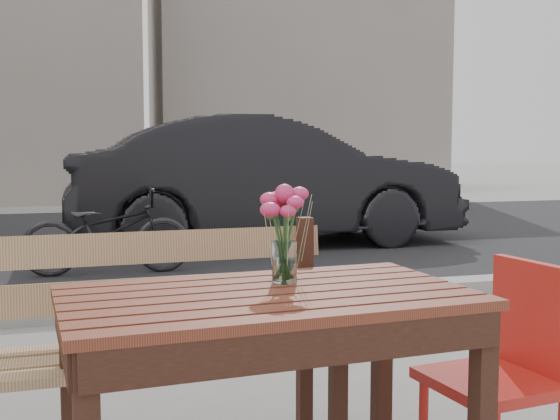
% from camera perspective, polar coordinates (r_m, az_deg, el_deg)
% --- Properties ---
extents(street, '(30.00, 8.12, 0.12)m').
position_cam_1_polar(street, '(7.01, -13.36, -4.27)').
color(street, black).
rests_on(street, ground).
extents(backdrop_buildings, '(15.50, 4.00, 8.00)m').
position_cam_1_polar(backdrop_buildings, '(16.43, -14.69, 13.58)').
color(backdrop_buildings, gray).
rests_on(backdrop_buildings, ground).
extents(main_table, '(1.25, 0.78, 0.74)m').
position_cam_1_polar(main_table, '(2.12, -1.02, -9.89)').
color(main_table, '#562716').
rests_on(main_table, ground).
extents(main_bench, '(1.49, 0.48, 0.92)m').
position_cam_1_polar(main_bench, '(2.50, -12.29, -9.05)').
color(main_bench, '#90694A').
rests_on(main_bench, ground).
extents(red_chair, '(0.43, 0.43, 0.78)m').
position_cam_1_polar(red_chair, '(2.51, 18.19, -11.64)').
color(red_chair, red).
rests_on(red_chair, ground).
extents(main_vase, '(0.17, 0.17, 0.31)m').
position_cam_1_polar(main_vase, '(2.20, 0.36, -0.95)').
color(main_vase, white).
rests_on(main_vase, main_table).
extents(parked_car, '(4.58, 1.63, 1.51)m').
position_cam_1_polar(parked_car, '(8.32, -1.32, 2.35)').
color(parked_car, black).
rests_on(parked_car, ground).
extents(bicycle, '(1.52, 0.57, 0.79)m').
position_cam_1_polar(bicycle, '(6.57, -13.87, -1.69)').
color(bicycle, black).
rests_on(bicycle, ground).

